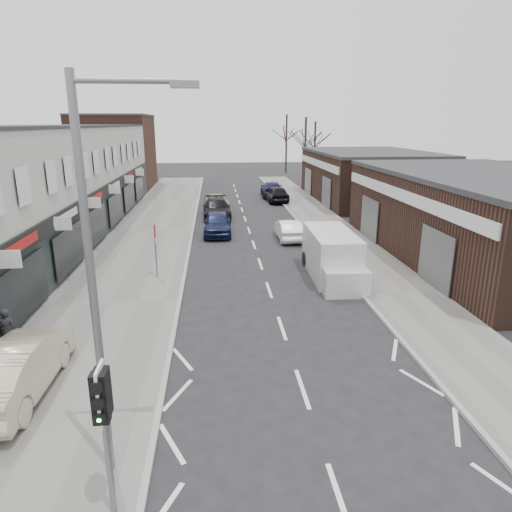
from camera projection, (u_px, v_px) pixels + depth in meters
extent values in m
plane|color=black|center=(318.00, 434.00, 11.02)|extent=(160.00, 160.00, 0.00)
cube|color=slate|center=(152.00, 231.00, 31.45)|extent=(5.50, 64.00, 0.12)
cube|color=slate|center=(329.00, 228.00, 32.53)|extent=(3.50, 64.00, 0.12)
cube|color=beige|center=(29.00, 187.00, 27.49)|extent=(8.00, 41.00, 7.10)
cube|color=#49281F|center=(115.00, 153.00, 51.75)|extent=(8.00, 10.00, 8.00)
cube|color=#342017|center=(488.00, 218.00, 24.86)|extent=(10.00, 18.00, 4.50)
cube|color=#342017|center=(368.00, 177.00, 43.98)|extent=(10.00, 16.00, 4.50)
cylinder|color=slate|center=(107.00, 445.00, 8.27)|extent=(0.12, 0.12, 3.00)
cube|color=silver|center=(102.00, 394.00, 7.97)|extent=(0.05, 0.55, 1.10)
cube|color=black|center=(100.00, 398.00, 7.86)|extent=(0.28, 0.22, 0.95)
sphere|color=#0CE533|center=(100.00, 418.00, 7.83)|extent=(0.18, 0.18, 0.18)
cube|color=black|center=(103.00, 391.00, 8.09)|extent=(0.26, 0.20, 0.90)
cylinder|color=slate|center=(93.00, 293.00, 8.69)|extent=(0.16, 0.16, 8.00)
cylinder|color=slate|center=(125.00, 81.00, 7.70)|extent=(1.80, 0.10, 0.10)
cube|color=slate|center=(185.00, 84.00, 7.80)|extent=(0.50, 0.22, 0.12)
cylinder|color=slate|center=(156.00, 252.00, 21.65)|extent=(0.07, 0.07, 2.50)
cube|color=white|center=(156.00, 239.00, 21.49)|extent=(0.04, 0.45, 0.25)
cube|color=silver|center=(331.00, 254.00, 22.28)|extent=(2.13, 4.90, 2.21)
cube|color=silver|center=(346.00, 283.00, 19.71)|extent=(1.97, 0.89, 1.16)
cylinder|color=black|center=(320.00, 280.00, 20.79)|extent=(0.23, 0.74, 0.74)
cylinder|color=black|center=(358.00, 279.00, 20.94)|extent=(0.23, 0.74, 0.74)
cylinder|color=black|center=(305.00, 259.00, 24.03)|extent=(0.23, 0.74, 0.74)
cylinder|color=black|center=(339.00, 258.00, 24.19)|extent=(0.23, 0.74, 0.74)
imported|color=#BBB495|center=(15.00, 367.00, 12.26)|extent=(1.80, 4.91, 1.61)
imported|color=black|center=(7.00, 331.00, 14.53)|extent=(0.61, 0.46, 1.51)
imported|color=#131B3B|center=(217.00, 223.00, 30.63)|extent=(1.90, 4.53, 1.53)
imported|color=black|center=(217.00, 209.00, 36.04)|extent=(2.25, 5.23, 1.50)
imported|color=#B1A38D|center=(216.00, 202.00, 40.13)|extent=(2.34, 4.52, 1.22)
imported|color=white|center=(289.00, 230.00, 29.38)|extent=(1.40, 3.92, 1.29)
imported|color=black|center=(276.00, 194.00, 43.39)|extent=(2.20, 4.72, 1.56)
imported|color=#161543|center=(272.00, 189.00, 46.70)|extent=(2.36, 5.29, 1.51)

